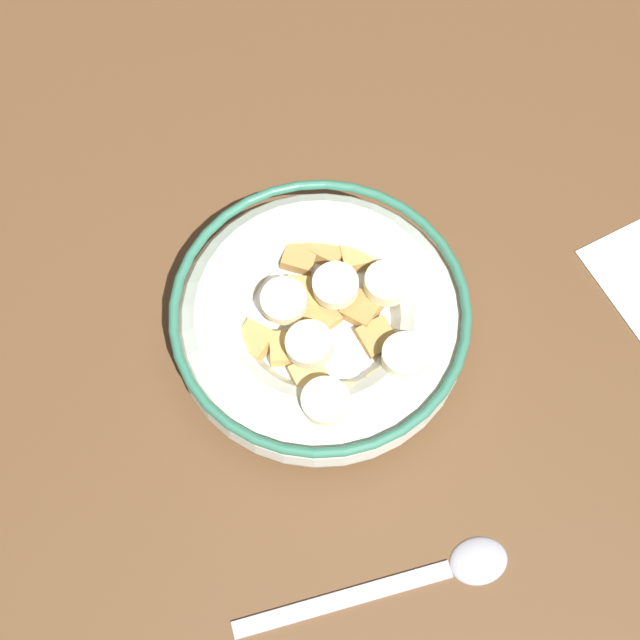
# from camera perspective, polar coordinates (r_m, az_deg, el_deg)

# --- Properties ---
(ground_plane) EXTENTS (0.91, 0.91, 0.02)m
(ground_plane) POSITION_cam_1_polar(r_m,az_deg,el_deg) (0.57, -0.00, -1.59)
(ground_plane) COLOR brown
(cereal_bowl) EXTENTS (0.18, 0.18, 0.06)m
(cereal_bowl) POSITION_cam_1_polar(r_m,az_deg,el_deg) (0.54, 0.02, -0.17)
(cereal_bowl) COLOR beige
(cereal_bowl) RESTS_ON ground_plane
(spoon) EXTENTS (0.16, 0.04, 0.01)m
(spoon) POSITION_cam_1_polar(r_m,az_deg,el_deg) (0.53, 6.97, -16.02)
(spoon) COLOR #A5A5AD
(spoon) RESTS_ON ground_plane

